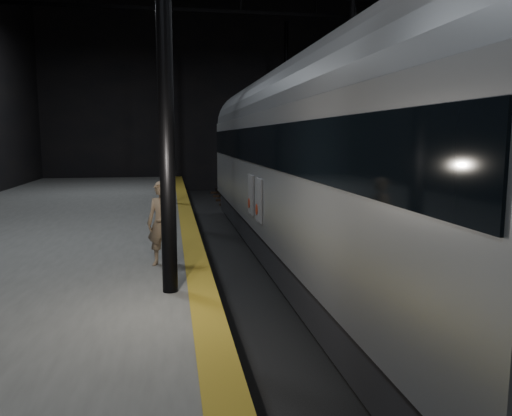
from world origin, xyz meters
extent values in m
plane|color=black|center=(0.00, 0.00, 0.00)|extent=(44.00, 44.00, 0.00)
cube|color=#525250|center=(-7.50, 0.00, 0.50)|extent=(9.00, 43.80, 1.00)
cube|color=olive|center=(-3.25, 0.00, 1.00)|extent=(0.50, 43.80, 0.01)
cube|color=#3F3328|center=(-0.72, 0.00, 0.17)|extent=(0.08, 43.00, 0.14)
cube|color=#3F3328|center=(0.72, 0.00, 0.17)|extent=(0.08, 43.00, 0.14)
cube|color=black|center=(0.00, 0.00, 0.06)|extent=(2.40, 42.00, 0.12)
cylinder|color=black|center=(-3.80, 8.00, 6.00)|extent=(0.26, 0.26, 10.00)
cylinder|color=black|center=(3.80, 8.00, 6.00)|extent=(0.26, 0.26, 10.00)
cylinder|color=black|center=(-3.80, 20.00, 6.00)|extent=(0.26, 0.26, 10.00)
cylinder|color=black|center=(3.80, 20.00, 6.00)|extent=(0.26, 0.26, 10.00)
cube|color=black|center=(0.00, 14.00, 10.00)|extent=(23.60, 0.15, 0.18)
cube|color=#A6A9AE|center=(0.00, 0.94, 2.69)|extent=(3.06, 21.10, 3.16)
cube|color=black|center=(0.00, 0.94, 0.71)|extent=(2.80, 20.68, 0.90)
cube|color=black|center=(0.00, 0.94, 3.43)|extent=(3.12, 20.78, 0.95)
cylinder|color=slate|center=(0.00, 0.94, 4.27)|extent=(3.00, 20.89, 3.00)
cube|color=black|center=(0.00, -6.45, 0.32)|extent=(1.90, 2.32, 0.37)
cube|color=black|center=(0.00, 8.32, 0.32)|extent=(1.90, 2.32, 0.37)
cube|color=silver|center=(-1.56, -0.12, 2.06)|extent=(0.04, 0.79, 1.11)
cube|color=silver|center=(-1.56, 1.15, 2.06)|extent=(0.04, 0.79, 1.11)
cylinder|color=#A72D14|center=(-1.58, 0.07, 1.79)|extent=(0.03, 0.27, 0.27)
cylinder|color=#A72D14|center=(-1.58, 1.34, 1.79)|extent=(0.03, 0.27, 0.27)
imported|color=#8F7457|center=(-3.94, -2.17, 1.88)|extent=(0.75, 0.61, 1.76)
camera|label=1|loc=(-3.75, -12.44, 3.63)|focal=35.00mm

